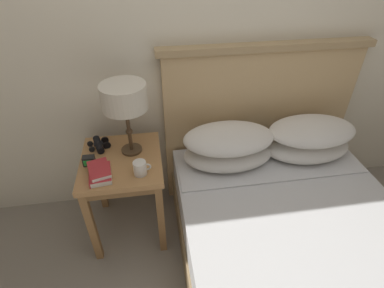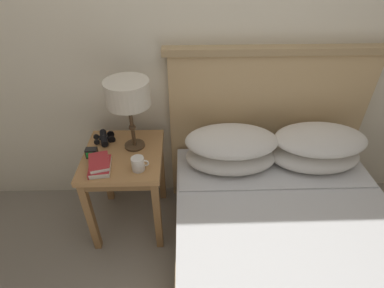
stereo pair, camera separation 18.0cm
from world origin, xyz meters
TOP-DOWN VIEW (x-y plane):
  - ground_plane at (0.00, 0.00)m, footprint 20.00×20.00m
  - wall_back at (0.00, 0.92)m, footprint 8.00×0.06m
  - nightstand at (-0.55, 0.56)m, footprint 0.49×0.53m
  - bed at (0.43, -0.00)m, footprint 1.42×2.01m
  - table_lamp at (-0.48, 0.64)m, footprint 0.26×0.26m
  - book_on_nightstand at (-0.66, 0.42)m, footprint 0.14×0.19m
  - book_stacked_on_top at (-0.66, 0.42)m, footprint 0.15×0.19m
  - binoculars_pair at (-0.69, 0.71)m, footprint 0.15×0.16m
  - coffee_mug at (-0.43, 0.41)m, footprint 0.10×0.08m
  - alarm_clock at (-0.73, 0.54)m, footprint 0.07×0.05m

SIDE VIEW (x-z plane):
  - ground_plane at x=0.00m, z-range 0.00..0.00m
  - bed at x=0.43m, z-range -0.30..0.90m
  - nightstand at x=-0.55m, z-range 0.22..0.85m
  - book_on_nightstand at x=-0.66m, z-range 0.63..0.67m
  - binoculars_pair at x=-0.69m, z-range 0.63..0.68m
  - alarm_clock at x=-0.73m, z-range 0.63..0.69m
  - coffee_mug at x=-0.43m, z-range 0.63..0.72m
  - book_stacked_on_top at x=-0.66m, z-range 0.66..0.69m
  - table_lamp at x=-0.48m, z-range 0.77..1.23m
  - wall_back at x=0.00m, z-range 0.00..2.60m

